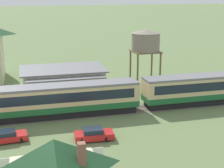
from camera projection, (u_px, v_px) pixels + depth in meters
passenger_train at (142, 93)px, 46.37m from camera, size 79.76×3.22×4.17m
railway_track at (92, 113)px, 45.31m from camera, size 145.50×3.60×0.04m
station_building at (63, 80)px, 54.28m from camera, size 13.16×9.42×3.82m
water_tower at (146, 41)px, 54.16m from camera, size 4.70×4.70×9.66m
parked_car_red at (6, 137)px, 36.75m from camera, size 4.44×2.21×1.22m
parked_car_red_2 at (94, 134)px, 37.22m from camera, size 4.33×2.11×1.33m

